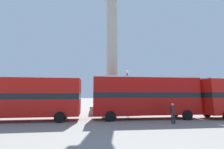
# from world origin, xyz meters

# --- Properties ---
(ground_plane) EXTENTS (200.00, 200.00, 0.00)m
(ground_plane) POSITION_xyz_m (0.00, 0.00, 0.00)
(ground_plane) COLOR gray
(monument_column) EXTENTS (6.34, 6.34, 20.17)m
(monument_column) POSITION_xyz_m (0.00, 0.00, 5.28)
(monument_column) COLOR #A39E8E
(monument_column) RESTS_ON ground_plane
(bus_b) EXTENTS (11.32, 2.92, 4.29)m
(bus_b) POSITION_xyz_m (-9.82, -6.04, 2.37)
(bus_b) COLOR #B7140F
(bus_b) RESTS_ON ground_plane
(bus_c) EXTENTS (11.37, 3.00, 4.48)m
(bus_c) POSITION_xyz_m (2.87, -6.17, 2.47)
(bus_c) COLOR #A80F0C
(bus_c) RESTS_ON ground_plane
(equestrian_statue) EXTENTS (3.13, 2.33, 5.94)m
(equestrian_statue) POSITION_xyz_m (9.25, 2.82, 1.68)
(equestrian_statue) COLOR #A39E8E
(equestrian_statue) RESTS_ON ground_plane
(street_lamp) EXTENTS (0.41, 0.41, 5.65)m
(street_lamp) POSITION_xyz_m (1.46, -3.65, 3.10)
(street_lamp) COLOR black
(street_lamp) RESTS_ON ground_plane
(pedestrian_near_lamp) EXTENTS (0.50, 0.27, 1.80)m
(pedestrian_near_lamp) POSITION_xyz_m (4.28, -9.21, 1.03)
(pedestrian_near_lamp) COLOR #28282D
(pedestrian_near_lamp) RESTS_ON ground_plane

